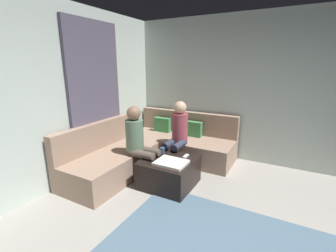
{
  "coord_description": "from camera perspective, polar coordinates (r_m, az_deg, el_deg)",
  "views": [
    {
      "loc": [
        0.08,
        -1.53,
        1.82
      ],
      "look_at": [
        -1.63,
        1.63,
        0.85
      ],
      "focal_mm": 24.63,
      "sensor_mm": 36.0,
      "label": 1
    }
  ],
  "objects": [
    {
      "name": "person_on_couch_back",
      "position": [
        4.03,
        2.34,
        -1.7
      ],
      "size": [
        0.3,
        0.6,
        1.2
      ],
      "rotation": [
        0.0,
        0.0,
        3.14
      ],
      "color": "#2D3347",
      "rests_on": "ground_plane"
    },
    {
      "name": "curtain_panel",
      "position": [
        4.11,
        -17.39,
        6.43
      ],
      "size": [
        0.06,
        1.1,
        2.5
      ],
      "primitive_type": "cube",
      "color": "#595166",
      "rests_on": "ground_plane"
    },
    {
      "name": "coffee_mug",
      "position": [
        3.75,
        -1.44,
        -6.07
      ],
      "size": [
        0.08,
        0.08,
        0.1
      ],
      "primitive_type": "cylinder",
      "color": "#334C72",
      "rests_on": "ottoman"
    },
    {
      "name": "ottoman",
      "position": [
        3.61,
        0.23,
        -11.4
      ],
      "size": [
        0.76,
        0.76,
        0.42
      ],
      "primitive_type": "cube",
      "color": "black",
      "rests_on": "ground_plane"
    },
    {
      "name": "sectional_couch",
      "position": [
        4.32,
        -3.71,
        -5.8
      ],
      "size": [
        2.1,
        2.55,
        0.87
      ],
      "color": "#9E7F6B",
      "rests_on": "ground_plane"
    },
    {
      "name": "wall_back",
      "position": [
        4.5,
        27.45,
        7.42
      ],
      "size": [
        6.0,
        0.12,
        2.7
      ],
      "primitive_type": "cube",
      "color": "silver",
      "rests_on": "ground_plane"
    },
    {
      "name": "wall_left",
      "position": [
        3.42,
        -34.41,
        4.55
      ],
      "size": [
        0.12,
        6.0,
        2.7
      ],
      "primitive_type": "cube",
      "color": "silver",
      "rests_on": "ground_plane"
    },
    {
      "name": "folded_blanket",
      "position": [
        3.37,
        0.78,
        -9.06
      ],
      "size": [
        0.44,
        0.36,
        0.04
      ],
      "primitive_type": "cube",
      "color": "white",
      "rests_on": "ottoman"
    },
    {
      "name": "person_on_couch_side",
      "position": [
        3.64,
        -6.99,
        -3.67
      ],
      "size": [
        0.6,
        0.3,
        1.2
      ],
      "rotation": [
        0.0,
        0.0,
        -1.57
      ],
      "color": "brown",
      "rests_on": "ground_plane"
    },
    {
      "name": "game_remote",
      "position": [
        3.63,
        4.42,
        -7.46
      ],
      "size": [
        0.05,
        0.15,
        0.02
      ],
      "primitive_type": "cube",
      "color": "white",
      "rests_on": "ottoman"
    }
  ]
}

